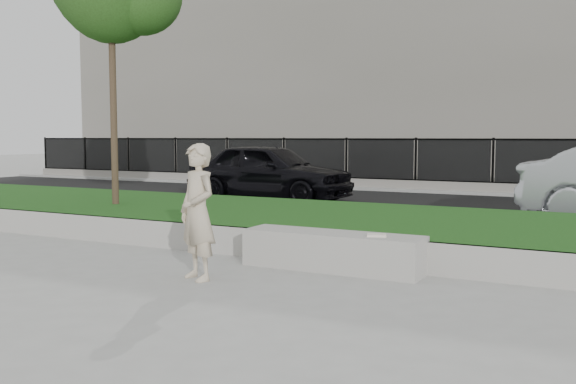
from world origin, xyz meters
The scene contains 11 objects.
ground centered at (0.00, 0.00, 0.00)m, with size 90.00×90.00×0.00m, color gray.
grass_bank centered at (0.00, 3.00, 0.20)m, with size 34.00×4.00×0.40m, color #14370D.
grass_kerb centered at (0.00, 1.04, 0.20)m, with size 34.00×0.08×0.40m, color gray.
street centered at (0.00, 8.50, 0.02)m, with size 34.00×7.00×0.04m, color black.
far_pavement centered at (0.00, 13.00, 0.06)m, with size 34.00×3.00×0.12m, color gray.
iron_fence centered at (0.00, 12.00, 0.54)m, with size 32.00×0.30×1.50m.
building_facade centered at (0.00, 20.00, 5.00)m, with size 34.00×10.00×10.00m, color slate.
stone_bench centered at (1.72, 0.80, 0.23)m, with size 2.27×0.57×0.46m, color gray.
man centered at (0.58, -0.43, 0.78)m, with size 0.57×0.38×1.57m, color beige.
book centered at (2.31, 0.76, 0.48)m, with size 0.22×0.16×0.03m, color white.
car_dark centered at (-3.08, 7.66, 0.77)m, with size 1.73×4.30×1.46m, color black.
Camera 1 is at (4.90, -6.38, 1.64)m, focal length 40.00 mm.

